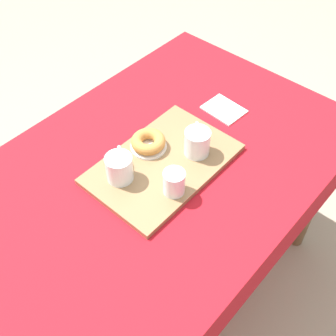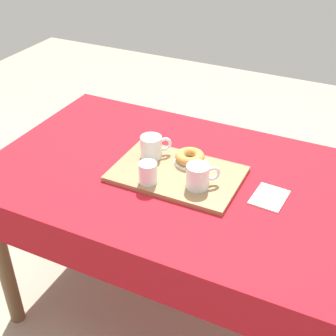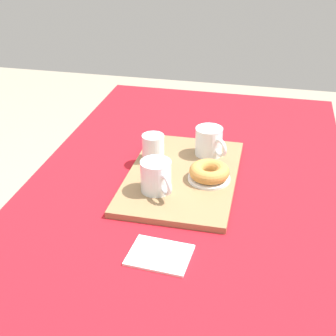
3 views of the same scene
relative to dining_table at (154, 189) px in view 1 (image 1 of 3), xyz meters
name	(u,v)px [view 1 (image 1 of 3)]	position (x,y,z in m)	size (l,w,h in m)	color
ground_plane	(157,281)	(0.00, 0.00, -0.67)	(6.00, 6.00, 0.00)	gray
dining_table	(154,189)	(0.00, 0.00, 0.00)	(1.39, 0.90, 0.77)	#A8141E
serving_tray	(163,164)	(0.03, -0.02, 0.11)	(0.47, 0.31, 0.02)	olive
tea_mug_left	(197,143)	(0.14, -0.07, 0.16)	(0.11, 0.10, 0.09)	white
tea_mug_right	(119,168)	(-0.10, 0.04, 0.16)	(0.11, 0.11, 0.09)	white
water_glass_near	(174,183)	(-0.03, -0.12, 0.16)	(0.07, 0.07, 0.08)	white
donut_plate_left	(149,146)	(0.05, 0.06, 0.12)	(0.12, 0.12, 0.01)	white
sugar_donut_left	(148,142)	(0.05, 0.06, 0.15)	(0.11, 0.11, 0.04)	#BC7F3D
paper_napkin	(225,110)	(0.38, 0.00, 0.11)	(0.11, 0.14, 0.01)	white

